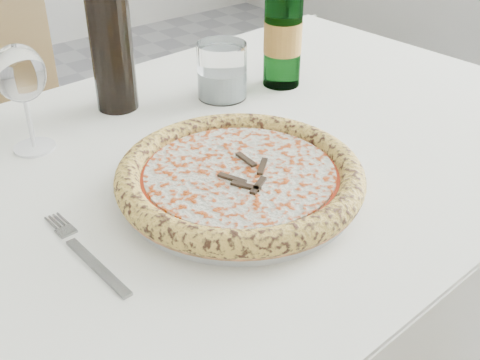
{
  "coord_description": "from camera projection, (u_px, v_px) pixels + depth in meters",
  "views": [
    {
      "loc": [
        -0.18,
        -0.38,
        1.2
      ],
      "look_at": [
        0.23,
        0.15,
        0.78
      ],
      "focal_mm": 45.0,
      "sensor_mm": 36.0,
      "label": 1
    }
  ],
  "objects": [
    {
      "name": "wine_glass",
      "position": [
        20.0,
        76.0,
        0.85
      ],
      "size": [
        0.07,
        0.07,
        0.16
      ],
      "color": "white",
      "rests_on": "dining_table"
    },
    {
      "name": "plate",
      "position": [
        240.0,
        187.0,
        0.81
      ],
      "size": [
        0.31,
        0.31,
        0.02
      ],
      "color": "silver",
      "rests_on": "dining_table"
    },
    {
      "name": "chair_far",
      "position": [
        27.0,
        122.0,
        1.49
      ],
      "size": [
        0.52,
        0.52,
        0.93
      ],
      "color": "brown",
      "rests_on": "floor"
    },
    {
      "name": "wine_bottle",
      "position": [
        111.0,
        39.0,
        0.98
      ],
      "size": [
        0.07,
        0.07,
        0.28
      ],
      "color": "black",
      "rests_on": "dining_table"
    },
    {
      "name": "tumbler",
      "position": [
        222.0,
        74.0,
        1.05
      ],
      "size": [
        0.09,
        0.09,
        0.1
      ],
      "color": "white",
      "rests_on": "dining_table"
    },
    {
      "name": "dining_table",
      "position": [
        200.0,
        217.0,
        0.93
      ],
      "size": [
        1.38,
        0.87,
        0.76
      ],
      "color": "brown",
      "rests_on": "floor"
    },
    {
      "name": "beer_bottle",
      "position": [
        283.0,
        28.0,
        1.07
      ],
      "size": [
        0.07,
        0.07,
        0.27
      ],
      "color": "#336E3A",
      "rests_on": "dining_table"
    },
    {
      "name": "pizza",
      "position": [
        240.0,
        176.0,
        0.8
      ],
      "size": [
        0.33,
        0.33,
        0.03
      ],
      "color": "#F09C5B",
      "rests_on": "plate"
    },
    {
      "name": "fork",
      "position": [
        87.0,
        254.0,
        0.7
      ],
      "size": [
        0.02,
        0.18,
        0.0
      ],
      "color": "gray",
      "rests_on": "dining_table"
    }
  ]
}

